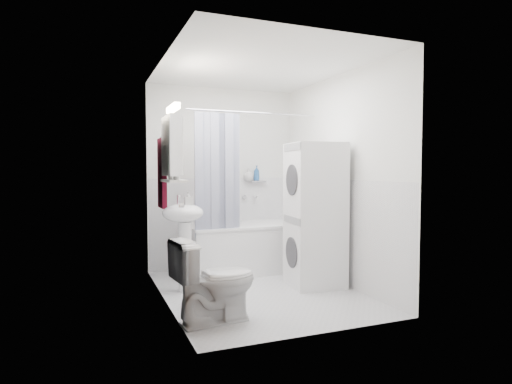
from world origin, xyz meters
name	(u,v)px	position (x,y,z in m)	size (l,w,h in m)	color
floor	(259,291)	(0.00, 0.00, 0.00)	(2.60, 2.60, 0.00)	silver
room_walls	(259,153)	(0.00, 0.00, 1.49)	(2.60, 2.60, 2.60)	white
wainscot	(249,232)	(0.00, 0.29, 0.60)	(1.98, 2.58, 2.58)	white
door	(181,206)	(-0.95, -0.55, 1.00)	(0.05, 2.00, 2.00)	brown
bathtub	(250,245)	(0.25, 0.92, 0.34)	(1.62, 0.77, 0.62)	white
tub_spout	(255,197)	(0.45, 1.25, 0.94)	(0.04, 0.04, 0.12)	silver
curtain_rod	(259,113)	(0.25, 0.60, 2.00)	(0.02, 0.02, 1.80)	silver
shower_curtain	(218,175)	(-0.28, 0.60, 1.25)	(0.55, 0.02, 1.45)	#151E4B
sink	(184,227)	(-0.75, 0.29, 0.70)	(0.44, 0.37, 1.04)	white
medicine_cabinet	(172,145)	(-0.90, 0.10, 1.57)	(0.13, 0.50, 0.71)	white
shelf	(174,181)	(-0.89, 0.10, 1.20)	(0.18, 0.54, 0.03)	silver
shower_caddy	(258,181)	(0.50, 1.24, 1.15)	(0.22, 0.06, 0.02)	silver
towel	(162,171)	(-0.94, 0.51, 1.29)	(0.07, 0.32, 0.79)	#540C17
washer_dryer	(315,215)	(0.68, -0.01, 0.81)	(0.63, 0.63, 1.61)	white
toilet	(215,281)	(-0.70, -0.73, 0.36)	(0.41, 0.73, 0.72)	white
soap_pump	(188,204)	(-0.71, 0.25, 0.95)	(0.08, 0.17, 0.08)	gray
shelf_bottle	(177,176)	(-0.89, -0.05, 1.25)	(0.07, 0.18, 0.07)	gray
shelf_cup	(172,174)	(-0.89, 0.22, 1.26)	(0.10, 0.09, 0.10)	gray
shampoo_a	(248,176)	(0.35, 1.24, 1.23)	(0.13, 0.17, 0.13)	gray
shampoo_b	(257,178)	(0.47, 1.24, 1.20)	(0.08, 0.21, 0.08)	#285EA1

